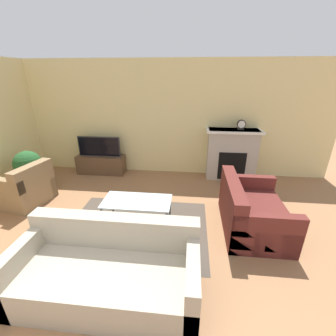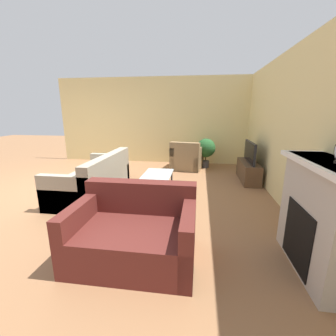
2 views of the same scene
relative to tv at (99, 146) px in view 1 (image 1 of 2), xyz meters
name	(u,v)px [view 1 (image 1 of 2)]	position (x,y,z in m)	size (l,w,h in m)	color
wall_back	(147,119)	(1.16, 0.30, 0.64)	(8.80, 0.06, 2.70)	beige
area_rug	(137,228)	(1.42, -2.13, -0.71)	(2.31, 1.75, 0.00)	#4C4238
fireplace	(231,153)	(3.22, 0.06, -0.09)	(1.25, 0.47, 1.20)	#B2A899
tv_stand	(101,164)	(0.00, 0.00, -0.48)	(1.19, 0.38, 0.46)	brown
tv	(99,146)	(0.00, 0.00, 0.00)	(1.05, 0.06, 0.49)	#232328
couch_sectional	(109,271)	(1.39, -3.30, -0.42)	(2.02, 0.92, 0.82)	#9E937F
couch_loveseat	(251,212)	(3.27, -1.91, -0.42)	(0.95, 1.38, 0.82)	#5B231E
armchair_by_window	(24,189)	(-0.94, -1.55, -0.41)	(1.00, 0.98, 0.82)	#8C704C
coffee_table	(137,203)	(1.42, -2.01, -0.31)	(1.11, 0.55, 0.45)	#333338
potted_plant	(28,165)	(-1.19, -1.01, -0.14)	(0.56, 0.56, 0.87)	#47474C
mantel_clock	(241,125)	(3.37, 0.07, 0.60)	(0.19, 0.07, 0.22)	#28231E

